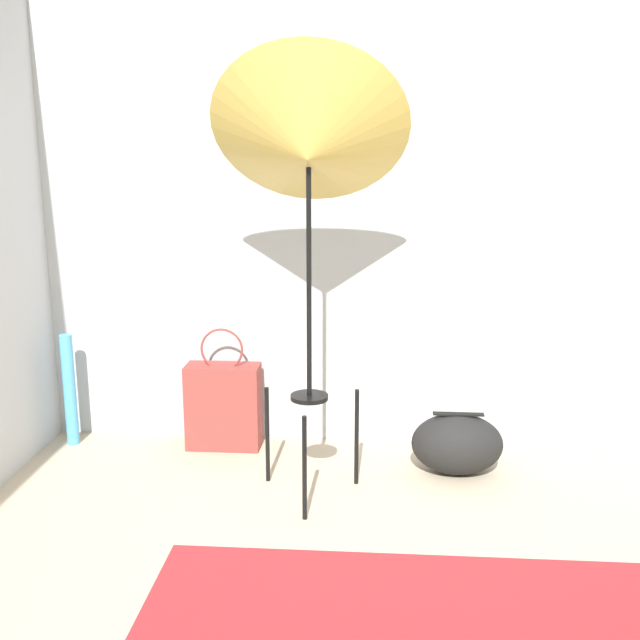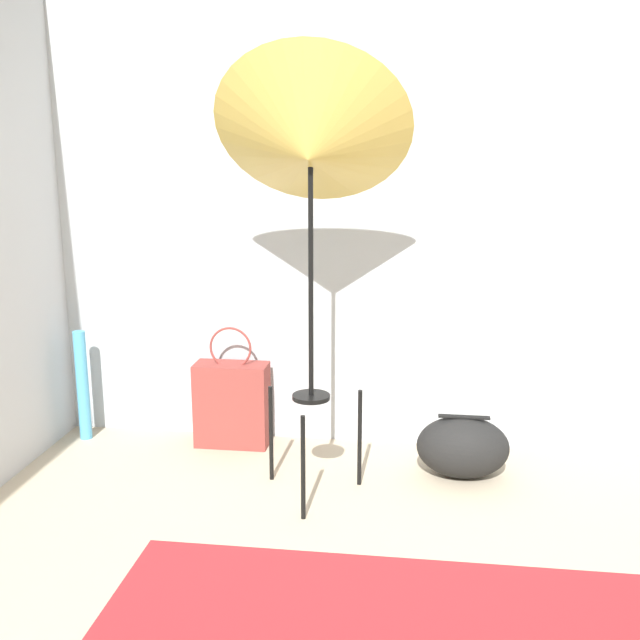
# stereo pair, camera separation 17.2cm
# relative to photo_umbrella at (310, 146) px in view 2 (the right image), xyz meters

# --- Properties ---
(wall_back) EXTENTS (8.00, 0.05, 2.60)m
(wall_back) POSITION_rel_photo_umbrella_xyz_m (0.28, 0.68, -0.24)
(wall_back) COLOR #B7BCC1
(wall_back) RESTS_ON ground_plane
(photo_umbrella) EXTENTS (0.84, 0.70, 1.94)m
(photo_umbrella) POSITION_rel_photo_umbrella_xyz_m (0.00, 0.00, 0.00)
(photo_umbrella) COLOR black
(photo_umbrella) RESTS_ON ground_plane
(tote_bag) EXTENTS (0.38, 0.17, 0.64)m
(tote_bag) POSITION_rel_photo_umbrella_xyz_m (-0.49, 0.51, -1.31)
(tote_bag) COLOR brown
(tote_bag) RESTS_ON ground_plane
(duffel_bag) EXTENTS (0.44, 0.29, 0.30)m
(duffel_bag) POSITION_rel_photo_umbrella_xyz_m (0.69, 0.28, -1.39)
(duffel_bag) COLOR black
(duffel_bag) RESTS_ON ground_plane
(paper_roll) EXTENTS (0.06, 0.06, 0.59)m
(paper_roll) POSITION_rel_photo_umbrella_xyz_m (-1.30, 0.49, -1.24)
(paper_roll) COLOR #4CA3D1
(paper_roll) RESTS_ON ground_plane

